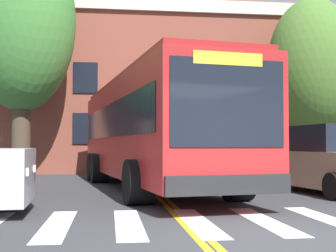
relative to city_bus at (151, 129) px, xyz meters
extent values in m
plane|color=#38383A|center=(1.13, -7.83, -1.78)|extent=(120.00, 120.00, 0.00)
cube|color=white|center=(-2.08, -6.17, -1.77)|extent=(0.45, 3.09, 0.01)
cube|color=white|center=(-0.92, -6.17, -1.77)|extent=(0.45, 3.09, 0.01)
cube|color=white|center=(0.25, -6.17, -1.77)|extent=(0.45, 3.09, 0.01)
cube|color=white|center=(1.42, -6.17, -1.77)|extent=(0.45, 3.09, 0.01)
cube|color=white|center=(2.59, -6.18, -1.77)|extent=(0.45, 3.09, 0.01)
cube|color=gold|center=(-0.01, 7.83, -1.77)|extent=(0.12, 36.00, 0.01)
cube|color=gold|center=(0.15, 7.83, -1.77)|extent=(0.12, 36.00, 0.01)
cube|color=#B22323|center=(0.00, -0.02, -0.02)|extent=(4.25, 11.87, 2.69)
cube|color=black|center=(1.24, 0.17, 0.25)|extent=(1.68, 10.57, 0.97)
cube|color=black|center=(-1.23, -0.22, 0.25)|extent=(1.68, 10.57, 0.97)
cube|color=black|center=(0.91, -5.78, 0.30)|extent=(2.21, 0.37, 1.61)
cube|color=yellow|center=(0.91, -5.78, 1.11)|extent=(1.35, 0.24, 0.24)
cube|color=#232326|center=(0.91, -5.80, -1.19)|extent=(2.41, 0.48, 0.36)
cube|color=maroon|center=(0.00, -0.02, 1.40)|extent=(4.03, 11.39, 0.16)
cylinder|color=black|center=(1.73, -3.40, -1.28)|extent=(0.71, 1.07, 0.99)
cylinder|color=black|center=(-0.60, -3.77, -1.28)|extent=(0.71, 1.07, 0.99)
cylinder|color=black|center=(0.77, 2.75, -1.28)|extent=(0.71, 1.07, 0.99)
cylinder|color=black|center=(-1.57, 2.38, -1.28)|extent=(0.71, 1.07, 0.99)
cylinder|color=black|center=(0.59, 3.83, -1.28)|extent=(0.71, 1.07, 0.99)
cylinder|color=black|center=(-1.74, 3.46, -1.28)|extent=(0.71, 1.07, 0.99)
cylinder|color=black|center=(-4.28, 0.19, -1.48)|extent=(0.25, 0.61, 0.60)
cube|color=tan|center=(4.75, -2.04, -1.12)|extent=(2.32, 4.77, 0.95)
cube|color=black|center=(4.73, -1.90, -0.29)|extent=(1.85, 2.38, 0.71)
cylinder|color=black|center=(4.02, -3.56, -1.45)|extent=(0.30, 0.68, 0.66)
cylinder|color=black|center=(5.48, -0.52, -1.45)|extent=(0.30, 0.68, 0.66)
cylinder|color=black|center=(3.68, -0.73, -1.45)|extent=(0.30, 0.68, 0.66)
cube|color=#236B70|center=(-0.95, 9.55, -1.23)|extent=(2.01, 3.81, 0.77)
cube|color=black|center=(-0.95, 9.58, -0.44)|extent=(1.73, 2.14, 0.79)
cube|color=white|center=(-0.30, 7.71, -1.15)|extent=(0.20, 0.05, 0.14)
cube|color=white|center=(-1.37, 7.64, -1.15)|extent=(0.20, 0.05, 0.14)
cylinder|color=black|center=(0.03, 8.45, -1.48)|extent=(0.26, 0.61, 0.60)
cylinder|color=black|center=(-1.80, 8.34, -1.48)|extent=(0.26, 0.61, 0.60)
cylinder|color=black|center=(-0.11, 10.75, -1.48)|extent=(0.26, 0.61, 0.60)
cylinder|color=black|center=(-1.94, 10.64, -1.48)|extent=(0.26, 0.61, 0.60)
cube|color=white|center=(-2.74, -4.26, -0.95)|extent=(0.05, 0.20, 0.14)
cube|color=white|center=(-2.68, -5.42, -0.95)|extent=(0.05, 0.20, 0.14)
cylinder|color=#28282D|center=(2.31, 3.60, 0.50)|extent=(0.16, 0.16, 4.54)
cylinder|color=#28282D|center=(2.43, 1.97, 2.25)|extent=(0.36, 3.28, 0.11)
cube|color=yellow|center=(2.54, 0.48, 1.65)|extent=(0.36, 0.30, 1.00)
cylinder|color=black|center=(2.55, 0.33, 1.95)|extent=(0.22, 0.05, 0.22)
cylinder|color=orange|center=(2.55, 0.33, 1.65)|extent=(0.22, 0.05, 0.22)
cylinder|color=black|center=(2.55, 0.33, 1.35)|extent=(0.22, 0.05, 0.22)
cylinder|color=brown|center=(7.58, 5.35, -0.67)|extent=(0.49, 0.49, 2.21)
ellipsoid|color=#4C752D|center=(7.58, 5.35, 2.99)|extent=(5.31, 5.36, 6.01)
cylinder|color=#4C3D2D|center=(-4.78, 5.40, -0.17)|extent=(0.74, 0.74, 3.21)
ellipsoid|color=#428438|center=(-4.78, 5.40, 4.50)|extent=(5.67, 5.40, 7.22)
cube|color=brown|center=(-2.32, 11.90, 2.33)|extent=(35.51, 9.22, 8.20)
cube|color=beige|center=(-2.32, 7.21, 6.03)|extent=(35.51, 0.16, 0.60)
cube|color=black|center=(-2.32, 7.26, 0.27)|extent=(1.10, 0.06, 1.40)
cube|color=black|center=(4.78, 7.26, 0.27)|extent=(1.10, 0.06, 1.40)
cube|color=black|center=(-2.32, 7.26, 2.57)|extent=(1.10, 0.06, 1.40)
cube|color=black|center=(4.78, 7.26, 2.57)|extent=(1.10, 0.06, 1.40)
camera|label=1|loc=(-1.24, -14.04, -0.47)|focal=50.00mm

